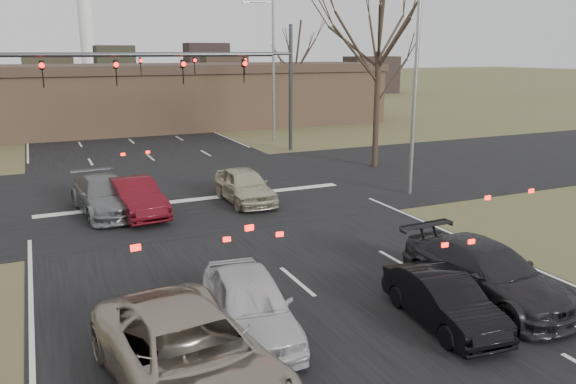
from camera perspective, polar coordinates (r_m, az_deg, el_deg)
name	(u,v)px	position (r m, az deg, el deg)	size (l,w,h in m)	color
ground	(352,328)	(13.64, 6.47, -13.61)	(360.00, 360.00, 0.00)	brown
road_main	(90,107)	(70.87, -19.43, 8.17)	(14.00, 300.00, 0.02)	black
road_cross	(188,189)	(26.83, -10.12, 0.27)	(200.00, 14.00, 0.02)	black
building	(140,97)	(49.15, -14.82, 9.35)	(42.40, 10.40, 5.30)	#8A664A
mast_arm_near	(61,85)	(23.36, -22.08, 10.02)	(12.12, 0.24, 8.00)	#383A3D
mast_arm_far	(249,73)	(35.60, -3.94, 11.95)	(11.12, 0.24, 8.00)	#383A3D
streetlight_right_near	(413,69)	(25.34, 12.56, 12.10)	(2.34, 0.25, 10.00)	gray
streetlight_right_far	(271,62)	(40.46, -1.73, 13.03)	(2.34, 0.25, 10.00)	gray
tree_right_near	(381,1)	(31.60, 9.39, 18.58)	(6.90, 6.90, 11.50)	black
tree_right_far	(296,44)	(50.08, 0.79, 14.80)	(5.40, 5.40, 9.00)	black
car_silver_suv	(189,356)	(11.07, -9.98, -16.11)	(2.62, 5.68, 1.58)	gray
car_white_sedan	(249,304)	(13.04, -3.94, -11.28)	(1.75, 4.34, 1.48)	silver
car_black_hatch	(443,300)	(13.99, 15.51, -10.53)	(1.30, 3.72, 1.23)	black
car_charcoal_sedan	(486,273)	(15.59, 19.47, -7.72)	(2.07, 5.10, 1.48)	black
car_grey_ahead	(105,195)	(23.59, -18.08, -0.33)	(2.05, 5.04, 1.46)	slate
car_red_ahead	(135,197)	(22.93, -15.29, -0.53)	(1.55, 4.44, 1.46)	#4C0A12
car_silver_ahead	(245,185)	(24.13, -4.44, 0.67)	(1.75, 4.35, 1.48)	#B8B195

